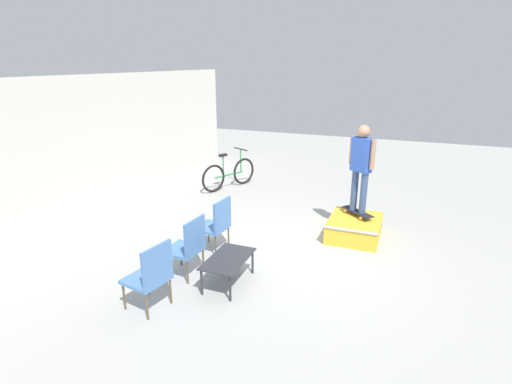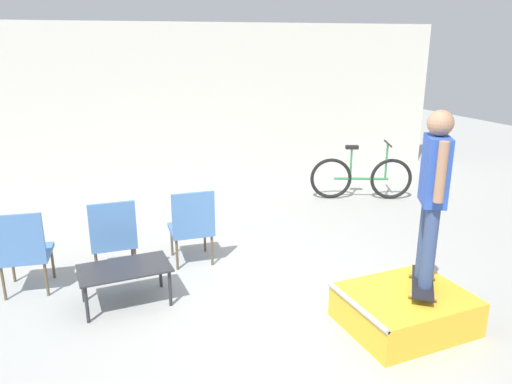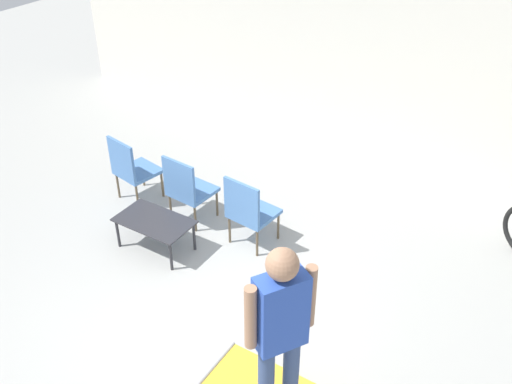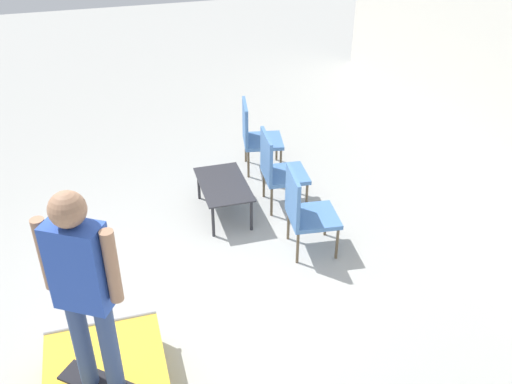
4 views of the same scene
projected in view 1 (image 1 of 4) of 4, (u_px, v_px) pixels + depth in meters
The scene contains 10 objects.
ground_plane at pixel (294, 256), 7.00m from camera, with size 24.00×24.00×0.00m, color #A8A8A3.
house_wall_back at pixel (81, 152), 8.10m from camera, with size 12.00×0.06×3.00m.
skate_ramp_box at pixel (354, 228), 7.72m from camera, with size 1.20×0.95×0.38m.
skateboard_on_ramp at pixel (357, 212), 7.80m from camera, with size 0.62×0.68×0.07m.
person_skater at pixel (361, 162), 7.49m from camera, with size 0.37×0.50×1.69m.
coffee_table at pixel (228, 261), 6.02m from camera, with size 0.95×0.56×0.43m.
patio_chair_left at pixel (151, 274), 5.35m from camera, with size 0.61×0.61×0.99m.
patio_chair_center at pixel (188, 245), 6.20m from camera, with size 0.56×0.56×0.99m.
patio_chair_right at pixel (216, 223), 7.04m from camera, with size 0.57×0.57×0.99m.
bicycle at pixel (229, 174), 10.65m from camera, with size 1.64×0.82×1.02m.
Camera 1 is at (-6.10, -1.69, 3.25)m, focal length 28.00 mm.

